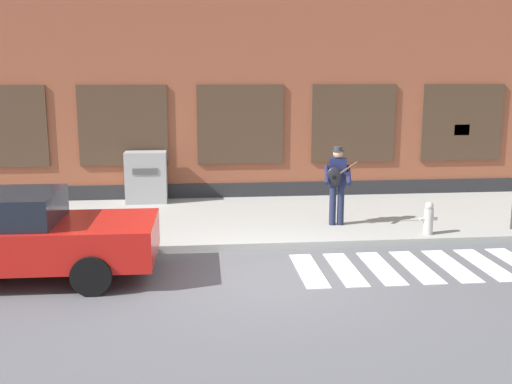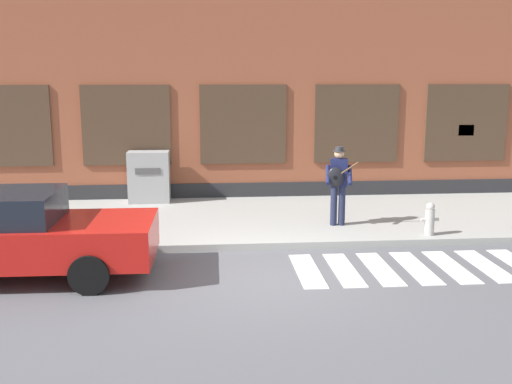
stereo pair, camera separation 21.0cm
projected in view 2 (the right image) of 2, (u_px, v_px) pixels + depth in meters
ground_plane at (266, 276)px, 10.54m from camera, size 160.00×160.00×0.00m
sidewalk at (250, 220)px, 14.27m from camera, size 28.00×4.62×0.16m
building_backdrop at (239, 71)px, 17.79m from camera, size 28.00×4.06×7.16m
crosswalk at (451, 267)px, 11.04m from camera, size 5.78×1.90×0.01m
red_car at (17, 235)px, 10.33m from camera, size 4.62×2.03×1.53m
busker at (338, 181)px, 13.24m from camera, size 0.72×0.60×1.77m
utility_box at (149, 177)px, 15.74m from camera, size 1.07×0.61×1.34m
fire_hydrant at (430, 219)px, 12.57m from camera, size 0.38×0.20×0.70m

